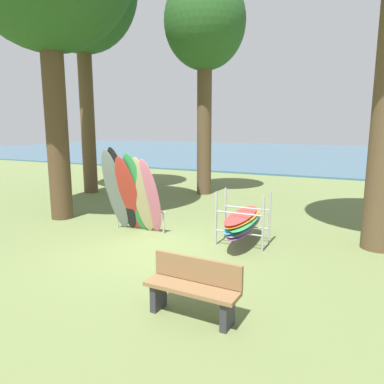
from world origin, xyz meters
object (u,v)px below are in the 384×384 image
(tree_far_left_back, at_px, (205,27))
(board_storage_rack, at_px, (243,221))
(park_bench, at_px, (193,287))
(leaning_board_pile, at_px, (132,194))

(tree_far_left_back, distance_m, board_storage_rack, 8.75)
(tree_far_left_back, bearing_deg, park_bench, -67.22)
(tree_far_left_back, height_order, park_bench, tree_far_left_back)
(tree_far_left_back, distance_m, leaning_board_pile, 8.02)
(tree_far_left_back, bearing_deg, board_storage_rack, -58.27)
(leaning_board_pile, height_order, park_bench, leaning_board_pile)
(board_storage_rack, bearing_deg, tree_far_left_back, 121.73)
(tree_far_left_back, height_order, leaning_board_pile, tree_far_left_back)
(park_bench, bearing_deg, board_storage_rack, 95.84)
(leaning_board_pile, xyz_separation_m, park_bench, (3.16, -3.05, -0.59))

